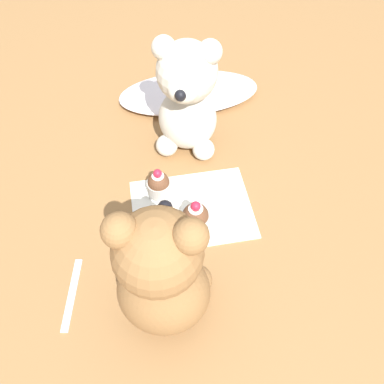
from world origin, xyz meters
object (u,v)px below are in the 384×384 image
object	(u,v)px
cupcake_near_tan_bear	(197,217)
cupcake_near_cream_bear	(159,184)
teddy_bear_cream	(187,99)
teddy_bear_tan	(162,276)
teaspoon	(72,294)

from	to	relation	value
cupcake_near_tan_bear	cupcake_near_cream_bear	bearing A→B (deg)	124.96
teddy_bear_cream	cupcake_near_tan_bear	world-z (taller)	teddy_bear_cream
teddy_bear_cream	teddy_bear_tan	world-z (taller)	teddy_bear_tan
teddy_bear_cream	teddy_bear_tan	xyz separation A→B (m)	(-0.09, -0.35, -0.00)
cupcake_near_cream_bear	teaspoon	world-z (taller)	cupcake_near_cream_bear
cupcake_near_tan_bear	teaspoon	world-z (taller)	cupcake_near_tan_bear
cupcake_near_tan_bear	teaspoon	distance (m)	0.25
teddy_bear_tan	cupcake_near_tan_bear	distance (m)	0.18
teddy_bear_cream	teddy_bear_tan	size ratio (longest dim) A/B	0.94
cupcake_near_cream_bear	cupcake_near_tan_bear	xyz separation A→B (m)	(0.06, -0.08, -0.00)
teddy_bear_tan	cupcake_near_cream_bear	bearing A→B (deg)	-78.77
teddy_bear_tan	teaspoon	size ratio (longest dim) A/B	2.12
teddy_bear_tan	teaspoon	xyz separation A→B (m)	(-0.15, 0.05, -0.12)
teddy_bear_cream	teddy_bear_tan	distance (m)	0.36
teddy_bear_tan	teaspoon	distance (m)	0.20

